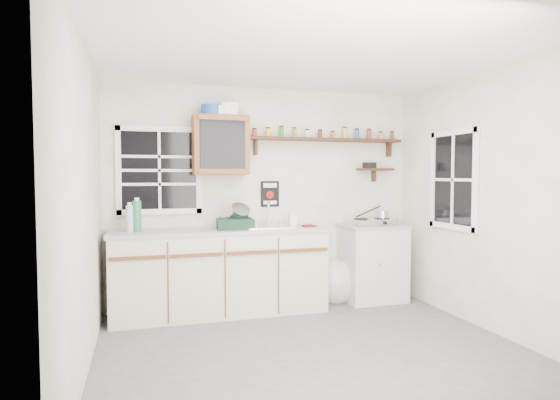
# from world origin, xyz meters

# --- Properties ---
(room) EXTENTS (3.64, 3.24, 2.54)m
(room) POSITION_xyz_m (0.00, 0.00, 1.25)
(room) COLOR #515153
(room) RESTS_ON ground
(main_cabinet) EXTENTS (2.31, 0.63, 0.92)m
(main_cabinet) POSITION_xyz_m (-0.58, 1.30, 0.46)
(main_cabinet) COLOR beige
(main_cabinet) RESTS_ON floor
(right_cabinet) EXTENTS (0.73, 0.57, 0.91)m
(right_cabinet) POSITION_xyz_m (1.25, 1.32, 0.46)
(right_cabinet) COLOR silver
(right_cabinet) RESTS_ON floor
(sink) EXTENTS (0.52, 0.44, 0.29)m
(sink) POSITION_xyz_m (-0.05, 1.30, 0.93)
(sink) COLOR silver
(sink) RESTS_ON main_cabinet
(upper_cabinet) EXTENTS (0.60, 0.32, 0.65)m
(upper_cabinet) POSITION_xyz_m (-0.55, 1.44, 1.82)
(upper_cabinet) COLOR brown
(upper_cabinet) RESTS_ON wall_back
(upper_cabinet_clutter) EXTENTS (0.40, 0.24, 0.14)m
(upper_cabinet_clutter) POSITION_xyz_m (-0.57, 1.44, 2.21)
(upper_cabinet_clutter) COLOR #1946A6
(upper_cabinet_clutter) RESTS_ON upper_cabinet
(spice_shelf) EXTENTS (1.91, 0.18, 0.35)m
(spice_shelf) POSITION_xyz_m (0.73, 1.51, 1.93)
(spice_shelf) COLOR #32190E
(spice_shelf) RESTS_ON wall_back
(secondary_shelf) EXTENTS (0.45, 0.16, 0.24)m
(secondary_shelf) POSITION_xyz_m (1.36, 1.52, 1.58)
(secondary_shelf) COLOR #32190E
(secondary_shelf) RESTS_ON wall_back
(warning_sign) EXTENTS (0.22, 0.02, 0.30)m
(warning_sign) POSITION_xyz_m (0.05, 1.59, 1.28)
(warning_sign) COLOR black
(warning_sign) RESTS_ON wall_back
(window_back) EXTENTS (0.93, 0.03, 0.98)m
(window_back) POSITION_xyz_m (-1.20, 1.59, 1.55)
(window_back) COLOR black
(window_back) RESTS_ON wall_back
(window_right) EXTENTS (0.03, 0.78, 1.08)m
(window_right) POSITION_xyz_m (1.79, 0.55, 1.45)
(window_right) COLOR black
(window_right) RESTS_ON wall_back
(water_bottles) EXTENTS (0.15, 0.10, 0.35)m
(water_bottles) POSITION_xyz_m (-1.47, 1.32, 1.07)
(water_bottles) COLOR #ABBCC9
(water_bottles) RESTS_ON main_cabinet
(dish_rack) EXTENTS (0.40, 0.31, 0.29)m
(dish_rack) POSITION_xyz_m (-0.42, 1.26, 1.01)
(dish_rack) COLOR black
(dish_rack) RESTS_ON main_cabinet
(soap_bottle) EXTENTS (0.08, 0.08, 0.18)m
(soap_bottle) POSITION_xyz_m (0.26, 1.37, 1.01)
(soap_bottle) COLOR silver
(soap_bottle) RESTS_ON main_cabinet
(rag) EXTENTS (0.15, 0.14, 0.02)m
(rag) POSITION_xyz_m (0.41, 1.24, 0.93)
(rag) COLOR maroon
(rag) RESTS_ON main_cabinet
(hotplate) EXTENTS (0.59, 0.37, 0.08)m
(hotplate) POSITION_xyz_m (1.22, 1.31, 0.95)
(hotplate) COLOR silver
(hotplate) RESTS_ON right_cabinet
(saucepan) EXTENTS (0.36, 0.21, 0.16)m
(saucepan) POSITION_xyz_m (1.36, 1.31, 1.03)
(saucepan) COLOR silver
(saucepan) RESTS_ON hotplate
(trash_bag) EXTENTS (0.47, 0.42, 0.53)m
(trash_bag) POSITION_xyz_m (0.80, 1.40, 0.23)
(trash_bag) COLOR silver
(trash_bag) RESTS_ON floor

